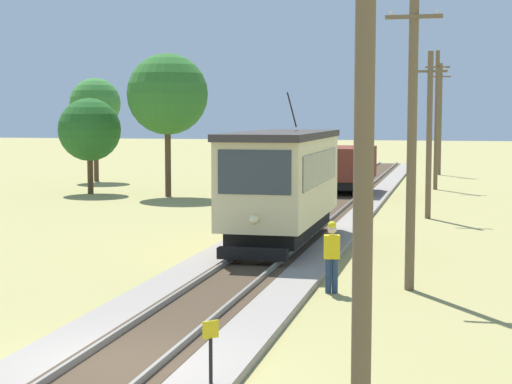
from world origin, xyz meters
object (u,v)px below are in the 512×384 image
Objects in this scene: freight_car at (350,167)px; track_worker at (332,254)px; tree_right_near at (90,130)px; utility_pole_far at (437,119)px; red_tram at (282,182)px; utility_pole_near_tram at (412,132)px; utility_pole_mid at (429,133)px; trackside_signal_marker at (211,353)px; utility_pole_foreground at (364,159)px; utility_pole_distant at (440,118)px; tree_left_far at (95,104)px; tree_left_near at (167,94)px.

freight_car is 2.91× the size of track_worker.
tree_right_near is (-14.10, -1.85, 1.96)m from freight_car.
utility_pole_far reaches higher than track_worker.
red_tram is 1.62× the size of tree_right_near.
track_worker is 28.48m from tree_right_near.
red_tram is 18.28m from freight_car.
utility_pole_mid is at bearing 90.00° from utility_pole_near_tram.
tree_right_near reaches higher than trackside_signal_marker.
tree_right_near is (-18.49, 33.50, -0.35)m from utility_pole_foreground.
utility_pole_far is (-0.00, 40.65, 0.25)m from utility_pole_foreground.
utility_pole_distant is 50.43m from trackside_signal_marker.
utility_pole_mid is 26.43m from utility_pole_distant.
freight_car is 0.65× the size of utility_pole_distant.
utility_pole_distant reaches higher than utility_pole_foreground.
red_tram is 1.06× the size of utility_pole_far.
freight_car is 0.74× the size of utility_pole_mid.
utility_pole_far reaches higher than trackside_signal_marker.
utility_pole_foreground is at bearing -62.45° from tree_left_far.
tree_left_far reaches higher than track_worker.
trackside_signal_marker is at bearing -106.35° from utility_pole_near_tram.
tree_right_near is (-18.49, -7.15, -0.60)m from utility_pole_far.
tree_left_near is at bearing 122.73° from utility_pole_near_tram.
utility_pole_near_tram is at bearing -90.00° from utility_pole_distant.
utility_pole_mid is (4.39, -8.95, 2.04)m from freight_car.
utility_pole_foreground reaches higher than tree_left_far.
track_worker is (-1.84, -15.86, -2.61)m from utility_pole_mid.
red_tram is 14.69m from trackside_signal_marker.
red_tram is 21.68m from tree_right_near.
utility_pole_near_tram is 1.46× the size of tree_right_near.
tree_right_near is at bearing -172.53° from freight_car.
utility_pole_far is at bearing 90.00° from utility_pole_foreground.
freight_car is 35.69m from utility_pole_foreground.
utility_pole_far reaches higher than utility_pole_mid.
utility_pole_near_tram is at bearing -90.00° from utility_pole_mid.
red_tram reaches higher than trackside_signal_marker.
utility_pole_foreground is 1.43× the size of tree_right_near.
tree_left_near is at bearing 110.19° from trackside_signal_marker.
utility_pole_near_tram reaches higher than tree_left_near.
freight_car is (-0.00, 18.27, -0.64)m from red_tram.
track_worker is 0.27× the size of tree_left_far.
utility_pole_foreground is 1.12× the size of tree_left_far.
utility_pole_mid is 0.92× the size of tree_left_near.
utility_pole_distant is at bearing 46.26° from tree_right_near.
tree_left_far is at bearing 117.55° from utility_pole_foreground.
track_worker is at bearing -68.71° from red_tram.
utility_pole_foreground reaches higher than freight_car.
freight_car is 10.43m from tree_left_near.
utility_pole_distant reaches higher than utility_pole_near_tram.
tree_left_far is at bearing 125.20° from red_tram.
tree_left_far is at bearing 125.76° from utility_pole_near_tram.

